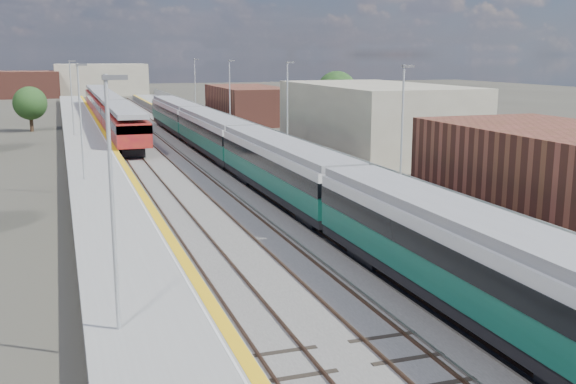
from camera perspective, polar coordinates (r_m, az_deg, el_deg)
ground at (r=63.16m, az=-8.09°, el=3.20°), size 320.00×320.00×0.00m
ballast_bed at (r=65.24m, az=-10.44°, el=3.41°), size 10.50×155.00×0.06m
tracks at (r=66.96m, az=-10.15°, el=3.69°), size 8.96×160.00×0.17m
platform_right at (r=66.65m, az=-4.03°, el=4.18°), size 4.70×155.00×8.52m
platform_left at (r=64.55m, az=-16.44°, el=3.48°), size 4.30×155.00×8.52m
buildings at (r=150.21m, az=-21.71°, el=11.38°), size 72.00×185.50×40.00m
green_train at (r=51.22m, az=-3.90°, el=3.88°), size 2.88×80.11×3.17m
red_train at (r=89.97m, az=-14.98°, el=6.85°), size 3.08×62.31×3.88m
tree_c at (r=86.44m, az=-21.00°, el=7.02°), size 3.96×3.96×5.37m
tree_d at (r=86.20m, az=4.15°, el=8.45°), size 5.21×5.21×7.06m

